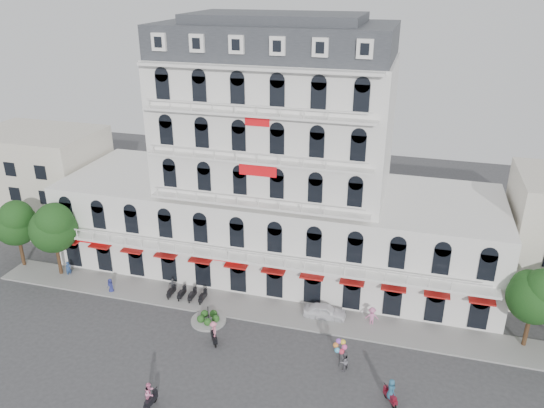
{
  "coord_description": "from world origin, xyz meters",
  "views": [
    {
      "loc": [
        13.36,
        -30.88,
        28.85
      ],
      "look_at": [
        1.86,
        10.0,
        10.54
      ],
      "focal_mm": 35.0,
      "sensor_mm": 36.0,
      "label": 1
    }
  ],
  "objects_px": {
    "rider_east": "(391,392)",
    "balloon_vendor": "(343,356)",
    "rider_center": "(214,332)",
    "parked_car": "(325,311)",
    "rider_southwest": "(150,395)"
  },
  "relations": [
    {
      "from": "parked_car",
      "to": "rider_southwest",
      "type": "xyz_separation_m",
      "value": [
        -10.12,
        -14.32,
        0.47
      ]
    },
    {
      "from": "parked_car",
      "to": "rider_center",
      "type": "relative_size",
      "value": 1.82
    },
    {
      "from": "rider_southwest",
      "to": "rider_east",
      "type": "distance_m",
      "value": 17.45
    },
    {
      "from": "parked_car",
      "to": "rider_east",
      "type": "relative_size",
      "value": 1.84
    },
    {
      "from": "balloon_vendor",
      "to": "rider_east",
      "type": "bearing_deg",
      "value": -34.43
    },
    {
      "from": "rider_center",
      "to": "rider_southwest",
      "type": "bearing_deg",
      "value": -43.42
    },
    {
      "from": "parked_car",
      "to": "rider_east",
      "type": "height_order",
      "value": "rider_east"
    },
    {
      "from": "parked_car",
      "to": "rider_southwest",
      "type": "height_order",
      "value": "rider_southwest"
    },
    {
      "from": "rider_east",
      "to": "balloon_vendor",
      "type": "bearing_deg",
      "value": 20.88
    },
    {
      "from": "parked_car",
      "to": "balloon_vendor",
      "type": "distance_m",
      "value": 7.01
    },
    {
      "from": "rider_east",
      "to": "balloon_vendor",
      "type": "distance_m",
      "value": 4.81
    },
    {
      "from": "rider_east",
      "to": "rider_center",
      "type": "relative_size",
      "value": 0.99
    },
    {
      "from": "rider_center",
      "to": "balloon_vendor",
      "type": "distance_m",
      "value": 11.0
    },
    {
      "from": "rider_east",
      "to": "balloon_vendor",
      "type": "relative_size",
      "value": 0.87
    },
    {
      "from": "parked_car",
      "to": "rider_southwest",
      "type": "relative_size",
      "value": 1.76
    }
  ]
}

